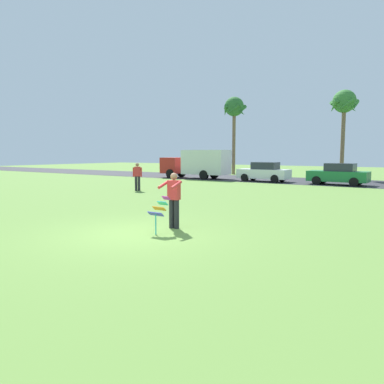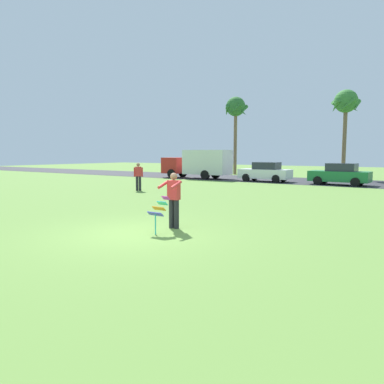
# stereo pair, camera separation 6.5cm
# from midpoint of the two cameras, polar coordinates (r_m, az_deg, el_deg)

# --- Properties ---
(ground_plane) EXTENTS (120.00, 120.00, 0.00)m
(ground_plane) POSITION_cam_midpoint_polar(r_m,az_deg,el_deg) (10.83, -8.79, -6.43)
(ground_plane) COLOR olive
(road_strip) EXTENTS (120.00, 8.00, 0.01)m
(road_strip) POSITION_cam_midpoint_polar(r_m,az_deg,el_deg) (31.68, 20.87, 1.45)
(road_strip) COLOR #2D2D33
(road_strip) RESTS_ON ground
(person_kite_flyer) EXTENTS (0.60, 0.70, 1.73)m
(person_kite_flyer) POSITION_cam_midpoint_polar(r_m,az_deg,el_deg) (11.30, -2.73, -0.96)
(person_kite_flyer) COLOR #26262B
(person_kite_flyer) RESTS_ON ground
(kite_held) EXTENTS (0.51, 0.63, 1.07)m
(kite_held) POSITION_cam_midpoint_polar(r_m,az_deg,el_deg) (10.63, -4.99, -2.74)
(kite_held) COLOR #D83399
(kite_held) RESTS_ON ground
(parked_truck_red_cab) EXTENTS (6.73, 2.18, 2.62)m
(parked_truck_red_cab) POSITION_cam_midpoint_polar(r_m,az_deg,el_deg) (33.79, 1.23, 4.50)
(parked_truck_red_cab) COLOR #B2231E
(parked_truck_red_cab) RESTS_ON ground
(parked_car_white) EXTENTS (4.22, 1.87, 1.60)m
(parked_car_white) POSITION_cam_midpoint_polar(r_m,az_deg,el_deg) (30.79, 11.39, 3.04)
(parked_car_white) COLOR white
(parked_car_white) RESTS_ON ground
(parked_car_green) EXTENTS (4.26, 1.96, 1.60)m
(parked_car_green) POSITION_cam_midpoint_polar(r_m,az_deg,el_deg) (29.04, 22.09, 2.54)
(parked_car_green) COLOR #1E7238
(parked_car_green) RESTS_ON ground
(palm_tree_left_near) EXTENTS (2.58, 2.71, 8.45)m
(palm_tree_left_near) POSITION_cam_midpoint_polar(r_m,az_deg,el_deg) (41.17, 6.86, 12.59)
(palm_tree_left_near) COLOR brown
(palm_tree_left_near) RESTS_ON ground
(palm_tree_right_near) EXTENTS (2.58, 2.71, 8.14)m
(palm_tree_right_near) POSITION_cam_midpoint_polar(r_m,az_deg,el_deg) (37.34, 22.90, 12.39)
(palm_tree_right_near) COLOR brown
(palm_tree_right_near) RESTS_ON ground
(person_walker_near) EXTENTS (0.48, 0.39, 1.73)m
(person_walker_near) POSITION_cam_midpoint_polar(r_m,az_deg,el_deg) (23.03, -8.27, 2.52)
(person_walker_near) COLOR #26262B
(person_walker_near) RESTS_ON ground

